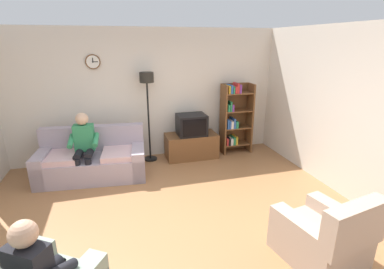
{
  "coord_description": "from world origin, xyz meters",
  "views": [
    {
      "loc": [
        -0.72,
        -3.35,
        2.43
      ],
      "look_at": [
        0.47,
        0.86,
        0.99
      ],
      "focal_mm": 26.67,
      "sensor_mm": 36.0,
      "label": 1
    }
  ],
  "objects": [
    {
      "name": "armchair_near_bookshelf",
      "position": [
        1.46,
        -1.13,
        0.29
      ],
      "size": [
        0.95,
        1.01,
        0.9
      ],
      "color": "tan",
      "rests_on": "ground_plane"
    },
    {
      "name": "bookshelf",
      "position": [
        1.86,
        2.32,
        0.8
      ],
      "size": [
        0.68,
        0.36,
        1.58
      ],
      "color": "brown",
      "rests_on": "ground_plane"
    },
    {
      "name": "tv_stand",
      "position": [
        0.84,
        2.25,
        0.26
      ],
      "size": [
        1.1,
        0.56,
        0.52
      ],
      "color": "brown",
      "rests_on": "ground_plane"
    },
    {
      "name": "couch",
      "position": [
        -1.17,
        1.83,
        0.31
      ],
      "size": [
        1.98,
        1.06,
        0.9
      ],
      "color": "#A899A8",
      "rests_on": "ground_plane"
    },
    {
      "name": "floor_lamp",
      "position": [
        -0.04,
        2.35,
        1.45
      ],
      "size": [
        0.28,
        0.28,
        1.85
      ],
      "color": "black",
      "rests_on": "ground_plane"
    },
    {
      "name": "back_wall_assembly",
      "position": [
        -0.0,
        2.66,
        1.35
      ],
      "size": [
        6.2,
        0.17,
        2.7
      ],
      "color": "silver",
      "rests_on": "ground_plane"
    },
    {
      "name": "tv",
      "position": [
        0.84,
        2.23,
        0.74
      ],
      "size": [
        0.6,
        0.49,
        0.44
      ],
      "color": "black",
      "rests_on": "tv_stand"
    },
    {
      "name": "person_in_left_armchair",
      "position": [
        -1.42,
        -1.15,
        0.6
      ],
      "size": [
        0.61,
        0.64,
        1.12
      ],
      "color": "black",
      "rests_on": "ground_plane"
    },
    {
      "name": "ground_plane",
      "position": [
        0.0,
        0.0,
        0.0
      ],
      "size": [
        12.0,
        12.0,
        0.0
      ],
      "primitive_type": "plane",
      "color": "#9E6B42"
    },
    {
      "name": "right_wall",
      "position": [
        2.86,
        0.0,
        1.35
      ],
      "size": [
        0.12,
        5.8,
        2.7
      ],
      "primitive_type": "cube",
      "color": "silver",
      "rests_on": "ground_plane"
    },
    {
      "name": "person_on_couch",
      "position": [
        -1.28,
        1.72,
        0.7
      ],
      "size": [
        0.54,
        0.56,
        1.24
      ],
      "color": "#338C59",
      "rests_on": "ground_plane"
    }
  ]
}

